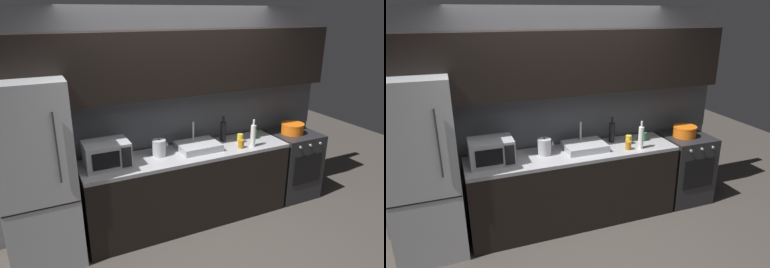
% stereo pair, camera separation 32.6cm
% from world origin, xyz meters
% --- Properties ---
extents(ground_plane, '(10.00, 10.00, 0.00)m').
position_xyz_m(ground_plane, '(0.00, 0.00, 0.00)').
color(ground_plane, '#3D3833').
extents(back_wall, '(4.20, 0.44, 2.50)m').
position_xyz_m(back_wall, '(0.00, 1.20, 1.55)').
color(back_wall, slate).
rests_on(back_wall, ground).
extents(counter_run, '(2.46, 0.60, 0.90)m').
position_xyz_m(counter_run, '(0.00, 0.90, 0.45)').
color(counter_run, black).
rests_on(counter_run, ground).
extents(refrigerator, '(0.68, 0.69, 1.88)m').
position_xyz_m(refrigerator, '(-1.61, 0.90, 0.94)').
color(refrigerator, '#B7BABF').
rests_on(refrigerator, ground).
extents(oven_range, '(0.60, 0.62, 0.90)m').
position_xyz_m(oven_range, '(1.57, 0.90, 0.45)').
color(oven_range, '#232326').
rests_on(oven_range, ground).
extents(microwave, '(0.46, 0.35, 0.27)m').
position_xyz_m(microwave, '(-0.93, 0.92, 1.04)').
color(microwave, '#A8AAAF').
rests_on(microwave, counter_run).
extents(sink_basin, '(0.48, 0.38, 0.30)m').
position_xyz_m(sink_basin, '(0.14, 0.93, 0.94)').
color(sink_basin, '#ADAFB5').
rests_on(sink_basin, counter_run).
extents(kettle, '(0.19, 0.15, 0.21)m').
position_xyz_m(kettle, '(-0.34, 0.95, 0.99)').
color(kettle, '#B7BABF').
rests_on(kettle, counter_run).
extents(wine_bottle_white, '(0.06, 0.06, 0.34)m').
position_xyz_m(wine_bottle_white, '(0.77, 0.73, 1.04)').
color(wine_bottle_white, silver).
rests_on(wine_bottle_white, counter_run).
extents(wine_bottle_dark, '(0.07, 0.07, 0.32)m').
position_xyz_m(wine_bottle_dark, '(0.55, 1.05, 1.03)').
color(wine_bottle_dark, black).
rests_on(wine_bottle_dark, counter_run).
extents(mug_yellow, '(0.07, 0.07, 0.11)m').
position_xyz_m(mug_yellow, '(0.71, 0.92, 0.95)').
color(mug_yellow, gold).
rests_on(mug_yellow, counter_run).
extents(mug_green, '(0.08, 0.08, 0.11)m').
position_xyz_m(mug_green, '(0.95, 0.95, 0.95)').
color(mug_green, '#1E6B2D').
rests_on(mug_green, counter_run).
extents(mug_amber, '(0.07, 0.07, 0.10)m').
position_xyz_m(mug_amber, '(0.62, 0.75, 0.95)').
color(mug_amber, '#B27019').
rests_on(mug_amber, counter_run).
extents(cooking_pot, '(0.30, 0.30, 0.14)m').
position_xyz_m(cooking_pot, '(1.52, 0.90, 0.97)').
color(cooking_pot, orange).
rests_on(cooking_pot, oven_range).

